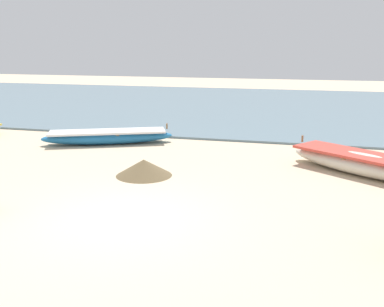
# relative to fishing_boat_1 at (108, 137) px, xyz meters

# --- Properties ---
(ground) EXTENTS (80.00, 80.00, 0.00)m
(ground) POSITION_rel_fishing_boat_1_xyz_m (3.41, -6.45, -0.26)
(ground) COLOR beige
(sea_water) EXTENTS (60.00, 20.00, 0.08)m
(sea_water) POSITION_rel_fishing_boat_1_xyz_m (3.41, 11.51, -0.22)
(sea_water) COLOR slate
(sea_water) RESTS_ON ground
(fishing_boat_1) EXTENTS (4.59, 2.80, 0.68)m
(fishing_boat_1) POSITION_rel_fishing_boat_1_xyz_m (0.00, 0.00, 0.00)
(fishing_boat_1) COLOR #1E669E
(fishing_boat_1) RESTS_ON ground
(fishing_boat_3) EXTENTS (4.31, 3.50, 0.77)m
(fishing_boat_3) POSITION_rel_fishing_boat_1_xyz_m (8.40, -1.79, 0.05)
(fishing_boat_3) COLOR beige
(fishing_boat_3) RESTS_ON ground
(debris_pile_1) EXTENTS (2.13, 2.13, 0.45)m
(debris_pile_1) POSITION_rel_fishing_boat_1_xyz_m (2.69, -3.45, -0.04)
(debris_pile_1) COLOR brown
(debris_pile_1) RESTS_ON ground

